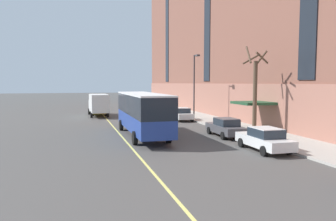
# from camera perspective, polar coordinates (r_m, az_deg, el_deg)

# --- Properties ---
(ground_plane) EXTENTS (260.00, 260.00, 0.00)m
(ground_plane) POSITION_cam_1_polar(r_m,az_deg,el_deg) (23.48, -0.29, -6.19)
(ground_plane) COLOR #4C4947
(sidewalk) EXTENTS (4.63, 160.00, 0.15)m
(sidewalk) POSITION_cam_1_polar(r_m,az_deg,el_deg) (29.90, 15.62, -3.84)
(sidewalk) COLOR #ADA89E
(sidewalk) RESTS_ON ground
(city_bus) EXTENTS (2.87, 11.81, 3.63)m
(city_bus) POSITION_cam_1_polar(r_m,az_deg,el_deg) (27.42, -4.47, -0.17)
(city_bus) COLOR navy
(city_bus) RESTS_ON ground
(parked_car_green_1) EXTENTS (2.03, 4.40, 1.56)m
(parked_car_green_1) POSITION_cam_1_polar(r_m,az_deg,el_deg) (44.76, -0.16, 0.08)
(parked_car_green_1) COLOR #23603D
(parked_car_green_1) RESTS_ON ground
(parked_car_white_2) EXTENTS (2.13, 4.49, 1.56)m
(parked_car_white_2) POSITION_cam_1_polar(r_m,az_deg,el_deg) (39.03, 2.35, -0.62)
(parked_car_white_2) COLOR silver
(parked_car_white_2) RESTS_ON ground
(parked_car_white_4) EXTENTS (2.04, 4.77, 1.56)m
(parked_car_white_4) POSITION_cam_1_polar(r_m,az_deg,el_deg) (22.60, 16.44, -4.80)
(parked_car_white_4) COLOR silver
(parked_car_white_4) RESTS_ON ground
(parked_car_darkgray_5) EXTENTS (2.00, 4.83, 1.56)m
(parked_car_darkgray_5) POSITION_cam_1_polar(r_m,az_deg,el_deg) (27.87, 9.99, -2.88)
(parked_car_darkgray_5) COLOR #4C4C51
(parked_car_darkgray_5) RESTS_ON ground
(box_truck) EXTENTS (2.48, 7.47, 2.99)m
(box_truck) POSITION_cam_1_polar(r_m,az_deg,el_deg) (44.78, -12.02, 1.17)
(box_truck) COLOR silver
(box_truck) RESTS_ON ground
(taxi_cab) EXTENTS (1.98, 4.62, 1.56)m
(taxi_cab) POSITION_cam_1_polar(r_m,az_deg,el_deg) (46.68, -11.95, 0.17)
(taxi_cab) COLOR yellow
(taxi_cab) RESTS_ON ground
(street_tree_mid_block) EXTENTS (1.78, 1.88, 7.57)m
(street_tree_mid_block) POSITION_cam_1_polar(r_m,az_deg,el_deg) (29.60, 14.92, 3.54)
(street_tree_mid_block) COLOR brown
(street_tree_mid_block) RESTS_ON sidewalk
(street_lamp) EXTENTS (0.36, 1.48, 7.67)m
(street_lamp) POSITION_cam_1_polar(r_m,az_deg,el_deg) (39.39, 4.68, 5.25)
(street_lamp) COLOR #2D2D30
(street_lamp) RESTS_ON sidewalk
(fire_hydrant) EXTENTS (0.42, 0.24, 0.72)m
(fire_hydrant) POSITION_cam_1_polar(r_m,az_deg,el_deg) (33.62, 8.31, -2.05)
(fire_hydrant) COLOR red
(fire_hydrant) RESTS_ON sidewalk
(lane_centerline) EXTENTS (0.16, 140.00, 0.01)m
(lane_centerline) POSITION_cam_1_polar(r_m,az_deg,el_deg) (25.86, -7.46, -5.20)
(lane_centerline) COLOR #E0D66B
(lane_centerline) RESTS_ON ground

